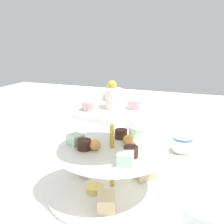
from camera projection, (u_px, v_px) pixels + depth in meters
ground_plane at (112, 190)px, 0.62m from camera, size 2.40×2.40×0.00m
tiered_serving_stand at (112, 158)px, 0.59m from camera, size 0.29×0.29×0.25m
water_glass_short_left at (134, 132)px, 0.87m from camera, size 0.06×0.06×0.08m
teacup_with_saucer at (182, 145)px, 0.81m from camera, size 0.09×0.09×0.05m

